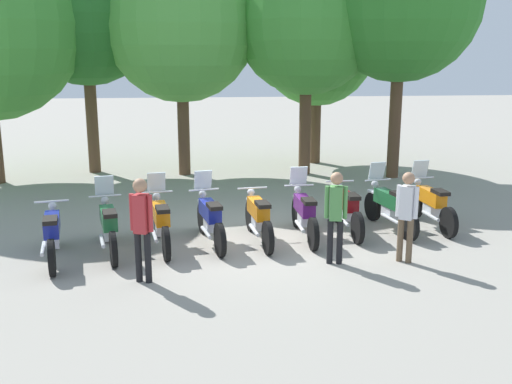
{
  "coord_description": "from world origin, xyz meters",
  "views": [
    {
      "loc": [
        -1.2,
        -11.2,
        3.68
      ],
      "look_at": [
        0.0,
        0.5,
        0.9
      ],
      "focal_mm": 41.26,
      "sensor_mm": 36.0,
      "label": 1
    }
  ],
  "objects_px": {
    "motorcycle_5": "(304,213)",
    "person_1": "(336,211)",
    "motorcycle_4": "(258,217)",
    "motorcycle_0": "(52,234)",
    "tree_2": "(181,26)",
    "motorcycle_6": "(346,209)",
    "person_2": "(142,222)",
    "motorcycle_8": "(431,203)",
    "tree_4": "(317,48)",
    "tree_5": "(401,2)",
    "motorcycle_2": "(161,221)",
    "motorcycle_7": "(389,206)",
    "tree_1": "(85,17)",
    "motorcycle_1": "(109,226)",
    "person_0": "(407,210)",
    "motorcycle_3": "(210,218)",
    "tree_3": "(307,23)"
  },
  "relations": [
    {
      "from": "motorcycle_1",
      "to": "tree_5",
      "type": "height_order",
      "value": "tree_5"
    },
    {
      "from": "person_1",
      "to": "tree_3",
      "type": "relative_size",
      "value": 0.25
    },
    {
      "from": "motorcycle_3",
      "to": "motorcycle_4",
      "type": "xyz_separation_m",
      "value": [
        0.96,
        0.04,
        -0.01
      ]
    },
    {
      "from": "tree_4",
      "to": "tree_5",
      "type": "bearing_deg",
      "value": -54.7
    },
    {
      "from": "motorcycle_3",
      "to": "motorcycle_6",
      "type": "bearing_deg",
      "value": -91.31
    },
    {
      "from": "motorcycle_2",
      "to": "motorcycle_7",
      "type": "distance_m",
      "value": 4.83
    },
    {
      "from": "motorcycle_4",
      "to": "tree_5",
      "type": "bearing_deg",
      "value": -45.73
    },
    {
      "from": "motorcycle_0",
      "to": "person_1",
      "type": "height_order",
      "value": "person_1"
    },
    {
      "from": "motorcycle_4",
      "to": "person_1",
      "type": "height_order",
      "value": "person_1"
    },
    {
      "from": "motorcycle_4",
      "to": "tree_4",
      "type": "relative_size",
      "value": 0.38
    },
    {
      "from": "person_2",
      "to": "motorcycle_8",
      "type": "bearing_deg",
      "value": -45.27
    },
    {
      "from": "person_1",
      "to": "motorcycle_0",
      "type": "bearing_deg",
      "value": -86.0
    },
    {
      "from": "motorcycle_5",
      "to": "tree_1",
      "type": "relative_size",
      "value": 0.32
    },
    {
      "from": "motorcycle_0",
      "to": "motorcycle_1",
      "type": "height_order",
      "value": "motorcycle_1"
    },
    {
      "from": "motorcycle_4",
      "to": "tree_5",
      "type": "height_order",
      "value": "tree_5"
    },
    {
      "from": "tree_2",
      "to": "tree_5",
      "type": "height_order",
      "value": "tree_5"
    },
    {
      "from": "motorcycle_5",
      "to": "motorcycle_2",
      "type": "bearing_deg",
      "value": 94.39
    },
    {
      "from": "motorcycle_2",
      "to": "tree_2",
      "type": "height_order",
      "value": "tree_2"
    },
    {
      "from": "motorcycle_3",
      "to": "tree_4",
      "type": "bearing_deg",
      "value": -35.34
    },
    {
      "from": "tree_4",
      "to": "tree_1",
      "type": "bearing_deg",
      "value": -172.8
    },
    {
      "from": "motorcycle_1",
      "to": "motorcycle_7",
      "type": "height_order",
      "value": "same"
    },
    {
      "from": "motorcycle_0",
      "to": "tree_2",
      "type": "relative_size",
      "value": 0.32
    },
    {
      "from": "motorcycle_8",
      "to": "motorcycle_6",
      "type": "bearing_deg",
      "value": 91.03
    },
    {
      "from": "person_2",
      "to": "motorcycle_4",
      "type": "bearing_deg",
      "value": -26.0
    },
    {
      "from": "motorcycle_5",
      "to": "tree_1",
      "type": "bearing_deg",
      "value": 34.03
    },
    {
      "from": "motorcycle_7",
      "to": "motorcycle_0",
      "type": "bearing_deg",
      "value": 89.87
    },
    {
      "from": "person_0",
      "to": "motorcycle_6",
      "type": "bearing_deg",
      "value": 53.82
    },
    {
      "from": "motorcycle_5",
      "to": "tree_5",
      "type": "height_order",
      "value": "tree_5"
    },
    {
      "from": "person_1",
      "to": "motorcycle_8",
      "type": "bearing_deg",
      "value": 140.33
    },
    {
      "from": "motorcycle_6",
      "to": "person_0",
      "type": "height_order",
      "value": "person_0"
    },
    {
      "from": "motorcycle_5",
      "to": "person_1",
      "type": "height_order",
      "value": "person_1"
    },
    {
      "from": "person_0",
      "to": "person_1",
      "type": "height_order",
      "value": "person_1"
    },
    {
      "from": "motorcycle_1",
      "to": "person_1",
      "type": "distance_m",
      "value": 4.25
    },
    {
      "from": "motorcycle_2",
      "to": "motorcycle_6",
      "type": "bearing_deg",
      "value": -90.18
    },
    {
      "from": "person_2",
      "to": "tree_1",
      "type": "distance_m",
      "value": 10.49
    },
    {
      "from": "tree_2",
      "to": "motorcycle_4",
      "type": "bearing_deg",
      "value": -77.24
    },
    {
      "from": "motorcycle_4",
      "to": "motorcycle_7",
      "type": "distance_m",
      "value": 2.91
    },
    {
      "from": "motorcycle_8",
      "to": "person_0",
      "type": "height_order",
      "value": "person_0"
    },
    {
      "from": "motorcycle_4",
      "to": "motorcycle_6",
      "type": "distance_m",
      "value": 1.97
    },
    {
      "from": "motorcycle_4",
      "to": "motorcycle_6",
      "type": "bearing_deg",
      "value": -83.13
    },
    {
      "from": "person_0",
      "to": "tree_5",
      "type": "distance_m",
      "value": 8.71
    },
    {
      "from": "motorcycle_8",
      "to": "tree_4",
      "type": "height_order",
      "value": "tree_4"
    },
    {
      "from": "tree_1",
      "to": "person_2",
      "type": "bearing_deg",
      "value": -76.38
    },
    {
      "from": "motorcycle_7",
      "to": "motorcycle_4",
      "type": "bearing_deg",
      "value": 89.71
    },
    {
      "from": "motorcycle_1",
      "to": "tree_4",
      "type": "distance_m",
      "value": 11.07
    },
    {
      "from": "motorcycle_2",
      "to": "person_1",
      "type": "xyz_separation_m",
      "value": [
        3.14,
        -1.27,
        0.46
      ]
    },
    {
      "from": "motorcycle_4",
      "to": "tree_1",
      "type": "bearing_deg",
      "value": 23.5
    },
    {
      "from": "motorcycle_3",
      "to": "motorcycle_7",
      "type": "relative_size",
      "value": 1.0
    },
    {
      "from": "motorcycle_0",
      "to": "motorcycle_1",
      "type": "bearing_deg",
      "value": -80.56
    },
    {
      "from": "motorcycle_5",
      "to": "tree_4",
      "type": "relative_size",
      "value": 0.38
    }
  ]
}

